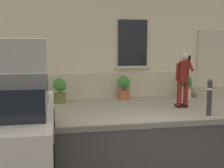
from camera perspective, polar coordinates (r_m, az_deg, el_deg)
The scene contains 11 objects.
ground_plane at distance 7.24m, azimuth 8.69°, elevation -10.22°, with size 80.00×80.00×0.00m, color #232326.
sidewalk at distance 9.81m, azimuth 3.17°, elevation -4.86°, with size 24.00×3.60×0.15m, color #99968E.
curb_edge at distance 8.07m, azimuth 6.44°, elevation -7.72°, with size 24.00×0.12×0.15m, color gray.
building_facade at distance 12.08m, azimuth 0.35°, elevation 14.98°, with size 24.00×1.52×7.50m.
entrance_stoop at distance 12.58m, azimuth 18.31°, elevation -1.45°, with size 1.72×0.64×0.32m.
hatchback_car_white at distance 6.43m, azimuth -18.80°, elevation -5.50°, with size 1.81×4.08×2.34m.
bollard_near_person at distance 9.08m, azimuth 17.77°, elevation -2.17°, with size 0.15×0.15×1.04m.
person_on_phone at distance 9.86m, azimuth 13.22°, elevation 1.35°, with size 0.51×0.48×1.75m.
planter_olive at distance 10.59m, azimuth -9.74°, elevation -1.09°, with size 0.44×0.44×0.86m.
planter_terracotta at distance 11.12m, azimuth 2.27°, elevation -0.56°, with size 0.44×0.44×0.86m.
planter_cream at distance 11.68m, azimuth 13.64°, elevation -0.36°, with size 0.44×0.44×0.86m.
Camera 1 is at (-2.36, -6.47, 2.25)m, focal length 48.85 mm.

